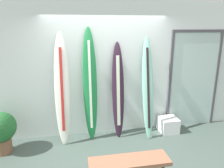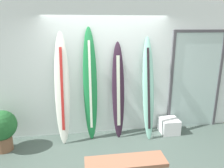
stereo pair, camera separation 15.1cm
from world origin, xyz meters
name	(u,v)px [view 1 (the left image)]	position (x,y,z in m)	size (l,w,h in m)	color
ground	(118,165)	(0.00, 0.00, -0.02)	(8.00, 8.00, 0.04)	#45554D
wall_back	(105,69)	(0.00, 1.30, 1.40)	(7.20, 0.20, 2.80)	silver
surfboard_ivory	(62,90)	(-0.91, 0.96, 1.10)	(0.31, 0.42, 2.20)	silver
surfboard_emerald	(90,85)	(-0.36, 1.02, 1.15)	(0.28, 0.32, 2.29)	#1C7B3E
surfboard_charcoal	(118,91)	(0.22, 1.01, 1.00)	(0.26, 0.34, 2.00)	#2D1B2C
surfboard_seafoam	(148,89)	(0.83, 0.92, 1.03)	(0.25, 0.51, 2.10)	#84CAB5
display_block_left	(168,125)	(1.36, 0.95, 0.16)	(0.39, 0.39, 0.32)	white
glass_door	(193,78)	(2.00, 1.18, 1.14)	(1.21, 0.06, 2.22)	silver
potted_plant	(1,130)	(-2.03, 0.74, 0.46)	(0.56, 0.56, 0.79)	brown
bench	(129,163)	(0.06, -0.51, 0.38)	(1.18, 0.34, 0.43)	#925D44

